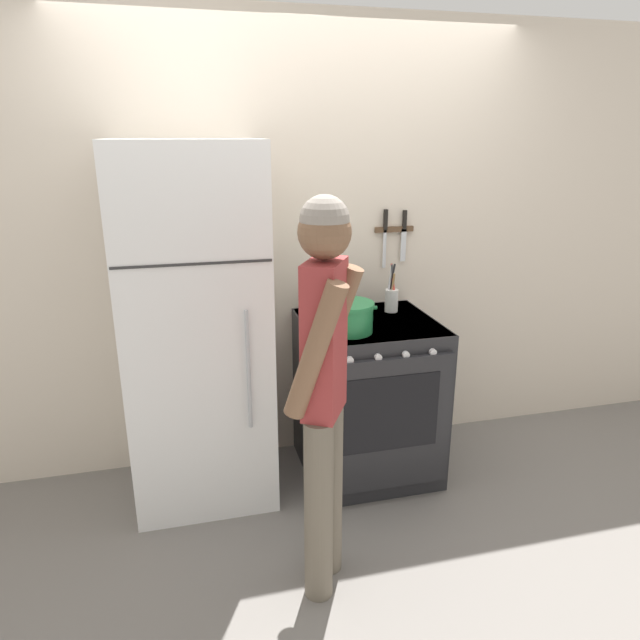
{
  "coord_description": "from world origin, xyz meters",
  "views": [
    {
      "loc": [
        -0.7,
        -3.19,
        1.91
      ],
      "look_at": [
        -0.02,
        -0.5,
        1.0
      ],
      "focal_mm": 32.0,
      "sensor_mm": 36.0,
      "label": 1
    }
  ],
  "objects_px": {
    "utensil_jar": "(391,298)",
    "stove_range": "(369,397)",
    "person": "(324,381)",
    "refrigerator": "(196,330)",
    "dutch_oven_pot": "(348,317)",
    "tea_kettle": "(336,303)"
  },
  "relations": [
    {
      "from": "person",
      "to": "refrigerator",
      "type": "bearing_deg",
      "value": 58.52
    },
    {
      "from": "utensil_jar",
      "to": "person",
      "type": "height_order",
      "value": "person"
    },
    {
      "from": "stove_range",
      "to": "utensil_jar",
      "type": "relative_size",
      "value": 3.24
    },
    {
      "from": "refrigerator",
      "to": "utensil_jar",
      "type": "bearing_deg",
      "value": 6.21
    },
    {
      "from": "refrigerator",
      "to": "stove_range",
      "type": "relative_size",
      "value": 2.05
    },
    {
      "from": "stove_range",
      "to": "utensil_jar",
      "type": "xyz_separation_m",
      "value": [
        0.18,
        0.17,
        0.53
      ]
    },
    {
      "from": "stove_range",
      "to": "person",
      "type": "xyz_separation_m",
      "value": [
        -0.47,
        -0.8,
        0.5
      ]
    },
    {
      "from": "dutch_oven_pot",
      "to": "utensil_jar",
      "type": "height_order",
      "value": "utensil_jar"
    },
    {
      "from": "refrigerator",
      "to": "person",
      "type": "height_order",
      "value": "refrigerator"
    },
    {
      "from": "tea_kettle",
      "to": "utensil_jar",
      "type": "height_order",
      "value": "utensil_jar"
    },
    {
      "from": "person",
      "to": "dutch_oven_pot",
      "type": "bearing_deg",
      "value": 5.71
    },
    {
      "from": "refrigerator",
      "to": "dutch_oven_pot",
      "type": "height_order",
      "value": "refrigerator"
    },
    {
      "from": "stove_range",
      "to": "utensil_jar",
      "type": "bearing_deg",
      "value": 43.29
    },
    {
      "from": "tea_kettle",
      "to": "person",
      "type": "distance_m",
      "value": 1.02
    },
    {
      "from": "dutch_oven_pot",
      "to": "utensil_jar",
      "type": "relative_size",
      "value": 1.1
    },
    {
      "from": "utensil_jar",
      "to": "stove_range",
      "type": "bearing_deg",
      "value": -136.71
    },
    {
      "from": "dutch_oven_pot",
      "to": "utensil_jar",
      "type": "distance_m",
      "value": 0.45
    },
    {
      "from": "dutch_oven_pot",
      "to": "utensil_jar",
      "type": "xyz_separation_m",
      "value": [
        0.35,
        0.28,
        0.0
      ]
    },
    {
      "from": "refrigerator",
      "to": "dutch_oven_pot",
      "type": "bearing_deg",
      "value": -11.88
    },
    {
      "from": "utensil_jar",
      "to": "person",
      "type": "xyz_separation_m",
      "value": [
        -0.66,
        -0.97,
        -0.03
      ]
    },
    {
      "from": "utensil_jar",
      "to": "refrigerator",
      "type": "bearing_deg",
      "value": -173.79
    },
    {
      "from": "stove_range",
      "to": "dutch_oven_pot",
      "type": "bearing_deg",
      "value": -146.09
    }
  ]
}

